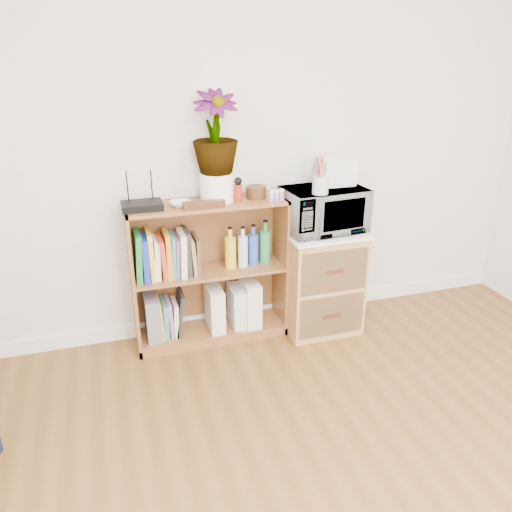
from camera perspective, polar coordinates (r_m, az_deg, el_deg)
name	(u,v)px	position (r m, az deg, el deg)	size (l,w,h in m)	color
skirting_board	(254,312)	(3.65, -0.18, -6.44)	(4.00, 0.02, 0.10)	white
bookshelf	(209,273)	(3.26, -5.35, -1.92)	(1.00, 0.30, 0.95)	brown
wicker_unit	(319,280)	(3.47, 7.21, -2.75)	(0.50, 0.45, 0.70)	#9E7542
microwave	(323,210)	(3.27, 7.72, 5.29)	(0.51, 0.35, 0.28)	white
pen_cup	(320,185)	(3.09, 7.37, 8.04)	(0.10, 0.10, 0.11)	silver
small_appliance	(336,171)	(3.32, 9.10, 9.54)	(0.22, 0.18, 0.17)	white
router	(142,206)	(3.02, -12.90, 5.63)	(0.24, 0.16, 0.04)	black
white_bowl	(180,204)	(3.04, -8.64, 5.92)	(0.13, 0.13, 0.03)	silver
plant_pot	(217,187)	(3.11, -4.49, 7.87)	(0.21, 0.21, 0.18)	white
potted_plant	(215,132)	(3.04, -4.68, 13.92)	(0.27, 0.27, 0.49)	#33712D
trinket_box	(204,205)	(2.99, -5.99, 5.87)	(0.25, 0.06, 0.04)	#351A0E
kokeshi_doll	(238,193)	(3.09, -2.04, 7.18)	(0.05, 0.05, 0.11)	maroon
wooden_bowl	(256,192)	(3.17, 0.01, 7.31)	(0.13, 0.13, 0.08)	#34200E
paint_jars	(277,196)	(3.11, 2.37, 6.87)	(0.12, 0.04, 0.06)	#D17485
file_box	(152,316)	(3.33, -11.79, -6.75)	(0.09, 0.24, 0.29)	slate
magazine_holder_left	(215,307)	(3.37, -4.76, -5.88)	(0.10, 0.24, 0.30)	silver
magazine_holder_mid	(237,306)	(3.41, -2.24, -5.73)	(0.09, 0.22, 0.27)	silver
magazine_holder_right	(250,301)	(3.42, -0.72, -5.19)	(0.10, 0.25, 0.32)	white
cookbooks	(166,255)	(3.16, -10.28, 0.16)	(0.40, 0.20, 0.31)	#1E7334
liquor_bottles	(255,245)	(3.27, -0.14, 1.31)	(0.40, 0.07, 0.29)	gold
lower_books	(170,316)	(3.35, -9.83, -6.79)	(0.17, 0.19, 0.30)	orange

